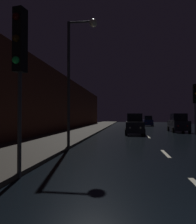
% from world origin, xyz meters
% --- Properties ---
extents(ground, '(26.72, 84.00, 0.02)m').
position_xyz_m(ground, '(0.00, 24.50, -0.01)').
color(ground, black).
extents(sidewalk_left, '(4.40, 84.00, 0.15)m').
position_xyz_m(sidewalk_left, '(-7.16, 24.50, 0.07)').
color(sidewalk_left, '#38332B').
rests_on(sidewalk_left, ground).
extents(building_facade_left, '(0.80, 63.00, 6.78)m').
position_xyz_m(building_facade_left, '(-9.76, 21.00, 3.39)').
color(building_facade_left, '#472319').
rests_on(building_facade_left, ground).
extents(lane_centerline, '(0.16, 26.28, 0.01)m').
position_xyz_m(lane_centerline, '(0.00, 15.48, 0.01)').
color(lane_centerline, beige).
rests_on(lane_centerline, ground).
extents(traffic_light_near_left, '(0.36, 0.48, 5.00)m').
position_xyz_m(traffic_light_near_left, '(-4.96, 3.46, 3.65)').
color(traffic_light_near_left, '#38383A').
rests_on(traffic_light_near_left, ground).
extents(traffic_light_far_right, '(0.35, 0.48, 5.00)m').
position_xyz_m(traffic_light_far_right, '(4.86, 20.22, 3.64)').
color(traffic_light_far_right, '#38383A').
rests_on(traffic_light_far_right, ground).
extents(streetlamp_overhead, '(1.70, 0.44, 7.17)m').
position_xyz_m(streetlamp_overhead, '(-4.60, 9.28, 4.76)').
color(streetlamp_overhead, '#2D2D30').
rests_on(streetlamp_overhead, ground).
extents(car_approaching_headlights, '(1.90, 4.12, 2.08)m').
position_xyz_m(car_approaching_headlights, '(-1.09, 19.89, 0.95)').
color(car_approaching_headlights, black).
rests_on(car_approaching_headlights, ground).
extents(car_distant_taillights, '(1.75, 3.78, 1.90)m').
position_xyz_m(car_distant_taillights, '(2.01, 39.24, 0.87)').
color(car_distant_taillights, '#141E51').
rests_on(car_distant_taillights, ground).
extents(car_parked_right_far, '(1.95, 4.21, 2.12)m').
position_xyz_m(car_parked_right_far, '(4.06, 23.87, 0.97)').
color(car_parked_right_far, black).
rests_on(car_parked_right_far, ground).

